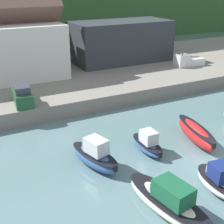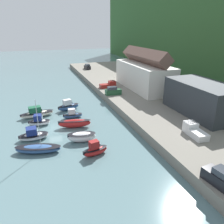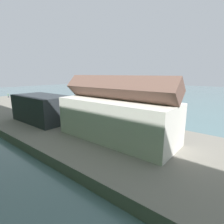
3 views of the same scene
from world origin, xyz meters
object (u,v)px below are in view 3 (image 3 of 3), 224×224
(parked_car_2, at_px, (49,103))
(dog_on_quay, at_px, (14,98))
(moored_boat_4, at_px, (95,107))
(mooring_buoy_0, at_px, (132,104))
(moored_boat_1, at_px, (132,113))
(moored_boat_6, at_px, (139,109))
(moored_boat_0, at_px, (146,115))
(person_on_quay, at_px, (8,95))
(pickup_truck_0, at_px, (158,127))
(pickup_truck_1, at_px, (53,109))
(moored_boat_7, at_px, (127,107))
(parked_car_1, at_px, (133,119))
(moored_boat_2, at_px, (120,111))
(moored_boat_5, at_px, (151,111))
(moored_boat_8, at_px, (116,106))
(moored_boat_3, at_px, (107,109))

(parked_car_2, bearing_deg, dog_on_quay, -95.47)
(moored_boat_4, bearing_deg, mooring_buoy_0, -118.23)
(moored_boat_1, height_order, moored_boat_6, moored_boat_6)
(moored_boat_0, height_order, moored_boat_6, moored_boat_0)
(moored_boat_1, relative_size, mooring_buoy_0, 5.84)
(moored_boat_0, relative_size, person_on_quay, 2.61)
(pickup_truck_0, distance_m, mooring_buoy_0, 40.69)
(moored_boat_1, xyz_separation_m, pickup_truck_1, (18.34, 17.15, 1.83))
(pickup_truck_1, bearing_deg, mooring_buoy_0, 170.68)
(dog_on_quay, bearing_deg, moored_boat_6, -135.93)
(moored_boat_7, xyz_separation_m, parked_car_2, (22.19, 20.01, 1.86))
(moored_boat_0, bearing_deg, parked_car_1, 88.01)
(moored_boat_4, height_order, dog_on_quay, moored_boat_4)
(moored_boat_2, xyz_separation_m, moored_boat_5, (-8.21, -6.87, -0.02))
(parked_car_1, relative_size, parked_car_2, 0.98)
(moored_boat_1, bearing_deg, parked_car_1, 124.37)
(moored_boat_1, relative_size, pickup_truck_0, 0.90)
(moored_boat_0, bearing_deg, mooring_buoy_0, -62.52)
(moored_boat_2, relative_size, parked_car_1, 1.54)
(moored_boat_1, height_order, person_on_quay, person_on_quay)
(moored_boat_6, height_order, moored_boat_8, moored_boat_8)
(pickup_truck_1, xyz_separation_m, dog_on_quay, (40.30, -4.58, -0.36))
(moored_boat_6, height_order, pickup_truck_0, pickup_truck_0)
(moored_boat_1, relative_size, parked_car_2, 0.97)
(moored_boat_2, distance_m, dog_on_quay, 55.16)
(moored_boat_0, distance_m, moored_boat_5, 7.58)
(person_on_quay, bearing_deg, parked_car_2, -178.18)
(moored_boat_2, xyz_separation_m, moored_boat_8, (7.21, -7.16, -0.26))
(moored_boat_0, bearing_deg, moored_boat_1, -14.59)
(pickup_truck_0, xyz_separation_m, mooring_buoy_0, (26.28, -30.99, -2.20))
(moored_boat_1, height_order, parked_car_2, parked_car_2)
(dog_on_quay, bearing_deg, moored_boat_2, -141.21)
(moored_boat_7, xyz_separation_m, person_on_quay, (57.23, 21.13, 2.04))
(person_on_quay, relative_size, dog_on_quay, 2.48)
(moored_boat_7, xyz_separation_m, moored_boat_8, (4.75, 0.63, -0.17))
(moored_boat_0, xyz_separation_m, pickup_truck_0, (-10.30, 13.89, 1.60))
(moored_boat_1, height_order, moored_boat_2, moored_boat_1)
(moored_boat_5, distance_m, person_on_quay, 70.87)
(moored_boat_0, distance_m, moored_boat_7, 15.15)
(moored_boat_8, distance_m, person_on_quay, 56.39)
(moored_boat_0, height_order, person_on_quay, person_on_quay)
(moored_boat_1, relative_size, moored_boat_8, 0.49)
(moored_boat_8, relative_size, mooring_buoy_0, 12.00)
(pickup_truck_1, distance_m, dog_on_quay, 40.56)
(moored_boat_3, distance_m, moored_boat_5, 15.88)
(moored_boat_5, height_order, moored_boat_8, moored_boat_8)
(moored_boat_1, bearing_deg, dog_on_quay, 12.97)
(moored_boat_1, distance_m, moored_boat_6, 7.25)
(moored_boat_4, xyz_separation_m, dog_on_quay, (42.53, 11.92, 1.30))
(moored_boat_8, xyz_separation_m, pickup_truck_1, (6.06, 24.82, 1.94))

